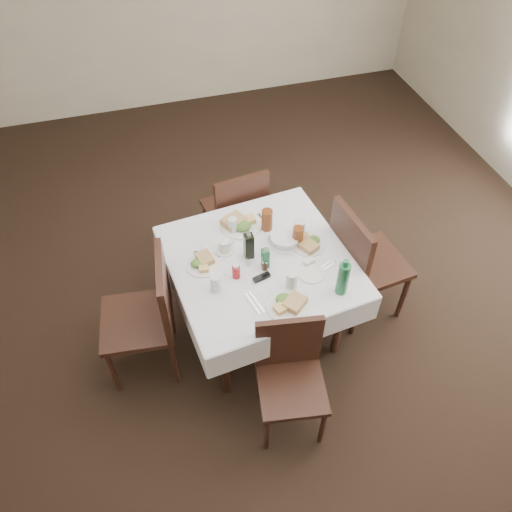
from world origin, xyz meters
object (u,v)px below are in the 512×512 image
at_px(dining_table, 260,268).
at_px(chair_north, 237,209).
at_px(oil_cruet_green, 265,257).
at_px(green_bottle, 343,278).
at_px(coffee_mug, 225,246).
at_px(water_s, 292,281).
at_px(water_w, 216,283).
at_px(water_n, 233,225).
at_px(chair_south, 290,369).
at_px(bread_basket, 285,240).
at_px(oil_cruet_dark, 249,245).
at_px(water_e, 299,229).
at_px(chair_west, 150,311).
at_px(ketchup_bottle, 236,271).
at_px(chair_east, 361,259).

distance_m(dining_table, chair_north, 0.80).
height_order(oil_cruet_green, green_bottle, green_bottle).
bearing_deg(coffee_mug, water_s, -53.10).
bearing_deg(water_s, water_w, 165.83).
distance_m(dining_table, water_s, 0.35).
bearing_deg(water_s, water_n, 110.78).
height_order(water_n, green_bottle, green_bottle).
distance_m(chair_south, green_bottle, 0.66).
bearing_deg(green_bottle, bread_basket, 112.35).
xyz_separation_m(water_w, oil_cruet_dark, (0.28, 0.22, 0.05)).
xyz_separation_m(chair_south, water_w, (-0.33, 0.55, 0.32)).
distance_m(water_n, oil_cruet_green, 0.40).
distance_m(water_n, water_e, 0.47).
relative_size(water_n, coffee_mug, 0.84).
distance_m(water_w, oil_cruet_dark, 0.36).
relative_size(water_e, bread_basket, 0.65).
distance_m(dining_table, green_bottle, 0.63).
relative_size(chair_north, water_n, 7.70).
distance_m(water_n, bread_basket, 0.39).
xyz_separation_m(chair_west, water_n, (0.69, 0.40, 0.24)).
bearing_deg(green_bottle, ketchup_bottle, 153.32).
relative_size(water_e, coffee_mug, 1.01).
bearing_deg(dining_table, bread_basket, 25.55).
bearing_deg(chair_north, chair_south, -92.40).
distance_m(oil_cruet_dark, coffee_mug, 0.19).
bearing_deg(chair_north, oil_cruet_dark, -98.41).
bearing_deg(coffee_mug, oil_cruet_green, -43.82).
bearing_deg(oil_cruet_green, dining_table, 104.19).
xyz_separation_m(chair_north, oil_cruet_dark, (-0.11, -0.73, 0.33)).
distance_m(water_s, oil_cruet_dark, 0.39).
bearing_deg(chair_east, water_n, 156.64).
relative_size(water_n, oil_cruet_green, 0.62).
distance_m(bread_basket, coffee_mug, 0.42).
bearing_deg(chair_south, chair_east, 40.84).
distance_m(water_e, oil_cruet_dark, 0.40).
height_order(chair_west, water_w, chair_west).
xyz_separation_m(dining_table, water_s, (0.12, -0.29, 0.16)).
bearing_deg(chair_east, dining_table, 175.98).
bearing_deg(water_n, water_w, -116.09).
xyz_separation_m(chair_south, bread_basket, (0.23, 0.82, 0.29)).
xyz_separation_m(chair_north, chair_south, (-0.06, -1.50, -0.03)).
bearing_deg(green_bottle, water_e, 99.41).
bearing_deg(water_e, ketchup_bottle, -155.54).
height_order(water_s, coffee_mug, water_s).
relative_size(chair_north, oil_cruet_green, 4.77).
xyz_separation_m(ketchup_bottle, green_bottle, (0.61, -0.31, 0.07)).
height_order(water_s, bread_basket, water_s).
bearing_deg(chair_north, coffee_mug, -111.66).
height_order(water_w, oil_cruet_green, oil_cruet_green).
relative_size(dining_table, green_bottle, 4.55).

